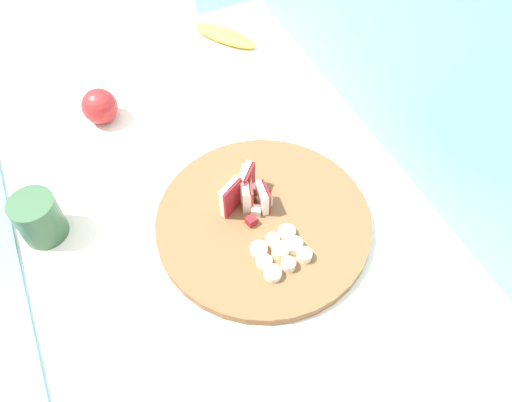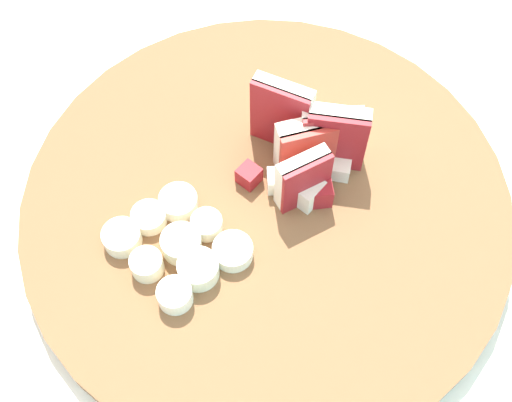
{
  "view_description": "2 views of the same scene",
  "coord_description": "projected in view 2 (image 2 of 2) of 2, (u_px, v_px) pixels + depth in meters",
  "views": [
    {
      "loc": [
        0.44,
        -0.15,
        1.66
      ],
      "look_at": [
        -0.03,
        0.07,
        0.96
      ],
      "focal_mm": 35.2,
      "sensor_mm": 36.0,
      "label": 1
    },
    {
      "loc": [
        0.16,
        0.28,
        1.41
      ],
      "look_at": [
        0.01,
        0.07,
        0.95
      ],
      "focal_mm": 48.71,
      "sensor_mm": 36.0,
      "label": 2
    }
  ],
  "objects": [
    {
      "name": "tiled_countertop",
      "position": [
        232.0,
        332.0,
        0.98
      ],
      "size": [
        1.29,
        0.73,
        0.93
      ],
      "color": "silver",
      "rests_on": "ground"
    },
    {
      "name": "cutting_board",
      "position": [
        271.0,
        206.0,
        0.54
      ],
      "size": [
        0.38,
        0.38,
        0.02
      ],
      "primitive_type": "cylinder",
      "color": "brown",
      "rests_on": "tiled_countertop"
    },
    {
      "name": "apple_wedge_fan",
      "position": [
        312.0,
        140.0,
        0.52
      ],
      "size": [
        0.08,
        0.09,
        0.07
      ],
      "color": "maroon",
      "rests_on": "cutting_board"
    },
    {
      "name": "apple_dice_pile",
      "position": [
        301.0,
        185.0,
        0.52
      ],
      "size": [
        0.08,
        0.07,
        0.02
      ],
      "color": "maroon",
      "rests_on": "cutting_board"
    },
    {
      "name": "banana_slice_rows",
      "position": [
        178.0,
        246.0,
        0.5
      ],
      "size": [
        0.09,
        0.09,
        0.02
      ],
      "color": "white",
      "rests_on": "cutting_board"
    }
  ]
}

